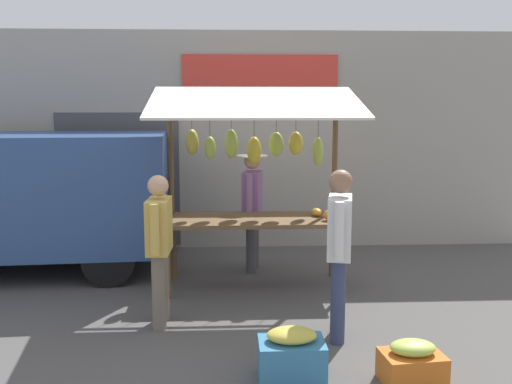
{
  "coord_description": "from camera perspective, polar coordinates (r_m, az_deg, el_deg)",
  "views": [
    {
      "loc": [
        0.33,
        7.07,
        2.27
      ],
      "look_at": [
        0.0,
        0.3,
        1.25
      ],
      "focal_mm": 40.84,
      "sensor_mm": 36.0,
      "label": 1
    }
  ],
  "objects": [
    {
      "name": "vendor_with_sunhat",
      "position": [
        7.94,
        -0.34,
        -0.95
      ],
      "size": [
        0.42,
        0.69,
        1.63
      ],
      "rotation": [
        0.0,
        0.0,
        1.39
      ],
      "color": "#4C4C51",
      "rests_on": "ground"
    },
    {
      "name": "street_backdrop",
      "position": [
        9.29,
        -1.0,
        5.03
      ],
      "size": [
        9.0,
        0.3,
        3.4
      ],
      "color": "#9E998E",
      "rests_on": "ground"
    },
    {
      "name": "ground_plane",
      "position": [
        7.44,
        -0.11,
        -9.22
      ],
      "size": [
        40.0,
        40.0,
        0.0
      ],
      "primitive_type": "plane",
      "color": "#514F4C"
    },
    {
      "name": "shopper_with_ponytail",
      "position": [
        6.04,
        -9.44,
        -4.68
      ],
      "size": [
        0.23,
        0.68,
        1.57
      ],
      "rotation": [
        0.0,
        0.0,
        -1.6
      ],
      "color": "#726656",
      "rests_on": "ground"
    },
    {
      "name": "shopper_with_shopping_bag",
      "position": [
        5.66,
        8.17,
        -4.86
      ],
      "size": [
        0.32,
        0.69,
        1.66
      ],
      "rotation": [
        0.0,
        0.0,
        -1.78
      ],
      "color": "navy",
      "rests_on": "ground"
    },
    {
      "name": "market_stall",
      "position": [
        7.18,
        -0.04,
        2.96
      ],
      "size": [
        2.5,
        1.46,
        2.5
      ],
      "color": "brown",
      "rests_on": "ground"
    },
    {
      "name": "produce_crate_side",
      "position": [
        5.03,
        3.5,
        -15.71
      ],
      "size": [
        0.55,
        0.4,
        0.44
      ],
      "color": "teal",
      "rests_on": "ground"
    },
    {
      "name": "produce_crate_near",
      "position": [
        5.14,
        15.04,
        -15.93
      ],
      "size": [
        0.53,
        0.41,
        0.36
      ],
      "color": "#D1661E",
      "rests_on": "ground"
    }
  ]
}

